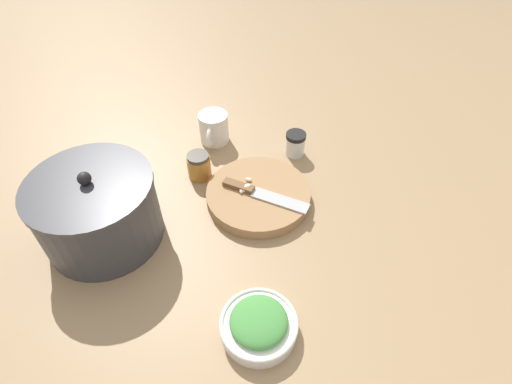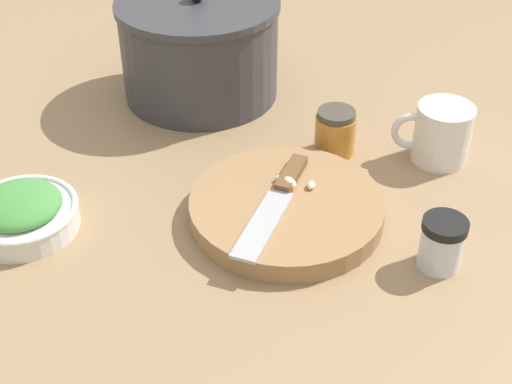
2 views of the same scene
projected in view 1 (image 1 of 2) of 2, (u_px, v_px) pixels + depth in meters
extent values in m
plane|color=#997A56|center=(244.00, 221.00, 0.96)|extent=(5.00, 5.00, 0.00)
cylinder|color=#9E754C|center=(258.00, 195.00, 1.00)|extent=(0.26, 0.26, 0.03)
cube|color=brown|center=(239.00, 186.00, 0.99)|extent=(0.05, 0.08, 0.01)
cube|color=#B2B2B7|center=(280.00, 200.00, 0.96)|extent=(0.08, 0.15, 0.01)
ellipsoid|color=#F4E8C2|center=(248.00, 187.00, 0.99)|extent=(0.03, 0.03, 0.02)
ellipsoid|color=#F2DECE|center=(245.00, 190.00, 0.98)|extent=(0.02, 0.02, 0.01)
ellipsoid|color=#E5E8C4|center=(249.00, 180.00, 1.01)|extent=(0.01, 0.02, 0.01)
ellipsoid|color=beige|center=(241.00, 191.00, 0.98)|extent=(0.02, 0.01, 0.01)
cylinder|color=silver|center=(259.00, 327.00, 0.75)|extent=(0.15, 0.15, 0.03)
torus|color=silver|center=(259.00, 323.00, 0.74)|extent=(0.15, 0.15, 0.01)
ellipsoid|color=#478E42|center=(259.00, 321.00, 0.74)|extent=(0.11, 0.11, 0.03)
cylinder|color=silver|center=(295.00, 146.00, 1.12)|extent=(0.05, 0.05, 0.06)
cylinder|color=black|center=(296.00, 136.00, 1.09)|extent=(0.06, 0.06, 0.01)
cylinder|color=silver|center=(214.00, 128.00, 1.15)|extent=(0.08, 0.08, 0.09)
torus|color=silver|center=(210.00, 137.00, 1.12)|extent=(0.06, 0.01, 0.06)
cylinder|color=#BC7A2D|center=(199.00, 167.00, 1.05)|extent=(0.06, 0.06, 0.06)
cylinder|color=#474238|center=(198.00, 157.00, 1.03)|extent=(0.06, 0.06, 0.01)
cylinder|color=#38383D|center=(99.00, 213.00, 0.88)|extent=(0.26, 0.26, 0.15)
cylinder|color=#38383D|center=(87.00, 186.00, 0.82)|extent=(0.27, 0.27, 0.01)
sphere|color=black|center=(84.00, 178.00, 0.80)|extent=(0.03, 0.03, 0.03)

